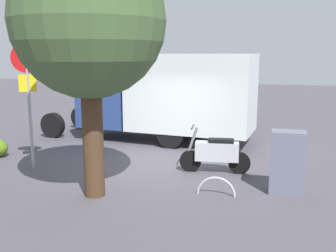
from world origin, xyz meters
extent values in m
plane|color=#4A454E|center=(0.00, 0.00, 0.00)|extent=(60.00, 60.00, 0.00)
cylinder|color=black|center=(0.08, -3.99, 0.45)|extent=(0.92, 0.31, 0.90)
cylinder|color=black|center=(0.21, -2.09, 0.45)|extent=(0.92, 0.31, 0.90)
cylinder|color=black|center=(4.66, -4.32, 0.45)|extent=(0.92, 0.31, 0.90)
cylinder|color=black|center=(4.80, -2.42, 0.45)|extent=(0.92, 0.31, 0.90)
cube|color=silver|center=(-0.25, -3.01, 1.73)|extent=(4.24, 2.49, 2.57)
cube|color=navy|center=(2.79, -3.23, 1.40)|extent=(1.95, 2.22, 1.90)
cube|color=black|center=(2.79, -3.23, 2.00)|extent=(1.96, 2.07, 0.60)
cylinder|color=black|center=(-0.97, 0.19, 0.28)|extent=(0.57, 0.17, 0.56)
cylinder|color=black|center=(-2.21, 0.03, 0.28)|extent=(0.57, 0.17, 0.56)
cube|color=silver|center=(-1.64, 0.10, 0.56)|extent=(1.13, 0.46, 0.48)
cube|color=black|center=(-1.74, 0.09, 0.83)|extent=(0.67, 0.36, 0.12)
cylinder|color=slate|center=(-1.02, 0.18, 0.83)|extent=(0.29, 0.11, 0.69)
cylinder|color=black|center=(-1.02, 0.18, 1.18)|extent=(0.11, 0.55, 0.04)
cylinder|color=#9E9EA3|center=(3.16, 1.06, 1.55)|extent=(0.08, 0.08, 3.10)
cylinder|color=red|center=(3.16, 1.08, 2.91)|extent=(0.71, 0.32, 0.76)
cube|color=yellow|center=(3.16, 1.08, 2.27)|extent=(0.33, 0.33, 0.44)
cylinder|color=#47301E|center=(0.62, 2.44, 1.28)|extent=(0.44, 0.44, 2.57)
sphere|color=#3F5730|center=(0.62, 2.44, 3.66)|extent=(3.11, 3.11, 3.11)
cube|color=slate|center=(-3.34, 1.13, 0.69)|extent=(0.73, 0.49, 1.39)
torus|color=#B7B7BC|center=(-1.90, 1.72, 0.00)|extent=(0.85, 0.09, 0.85)
camera|label=1|loc=(-3.12, 9.54, 3.02)|focal=40.91mm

